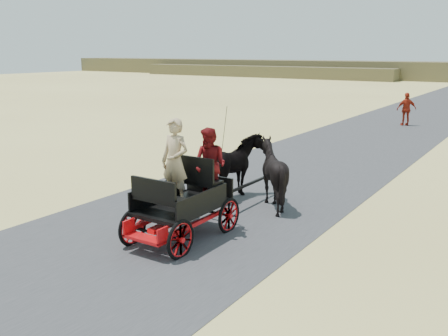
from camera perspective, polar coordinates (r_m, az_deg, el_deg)
The scene contains 9 objects.
ground at distance 11.07m, azimuth -7.14°, elevation -7.27°, with size 140.00×140.00×0.00m, color tan.
road at distance 11.07m, azimuth -7.14°, elevation -7.24°, with size 6.00×140.00×0.01m, color #38383A.
ridge_near at distance 75.49m, azimuth 4.15°, elevation 10.95°, with size 40.00×4.00×1.60m, color brown.
carriage at distance 10.60m, azimuth -4.78°, elevation -6.10°, with size 1.30×2.40×0.72m, color black, non-canonical shape.
horse_left at distance 13.13m, azimuth 1.35°, elevation -0.01°, with size 0.91×2.01×1.70m, color black.
horse_right at distance 12.59m, azimuth 5.59°, elevation -0.64°, with size 1.37×1.54×1.70m, color black.
driver_man at distance 10.41m, azimuth -5.61°, elevation 0.75°, with size 0.66×0.43×1.80m, color tan.
passenger_woman at distance 10.57m, azimuth -1.61°, elevation 0.38°, with size 0.77×0.60×1.58m, color #660C0F.
pedestrian at distance 27.99m, azimuth 20.13°, elevation 6.34°, with size 1.01×0.42×1.73m, color #9C2311.
Camera 1 is at (6.78, -7.85, 3.87)m, focal length 40.00 mm.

